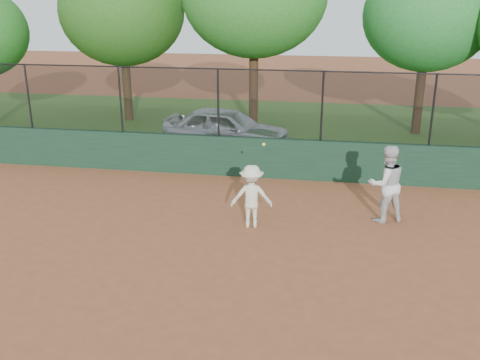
% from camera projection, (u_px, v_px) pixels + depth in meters
% --- Properties ---
extents(ground, '(80.00, 80.00, 0.00)m').
position_uv_depth(ground, '(182.00, 271.00, 10.61)').
color(ground, brown).
rests_on(ground, ground).
extents(back_wall, '(26.00, 0.20, 1.20)m').
position_uv_depth(back_wall, '(235.00, 156.00, 15.99)').
color(back_wall, '#1B3C26').
rests_on(back_wall, ground).
extents(grass_strip, '(36.00, 12.00, 0.01)m').
position_uv_depth(grass_strip, '(261.00, 129.00, 21.77)').
color(grass_strip, '#2B5119').
rests_on(grass_strip, ground).
extents(parked_car, '(4.64, 2.41, 1.51)m').
position_uv_depth(parked_car, '(227.00, 129.00, 18.55)').
color(parked_car, silver).
rests_on(parked_car, ground).
extents(player_second, '(1.11, 0.99, 1.88)m').
position_uv_depth(player_second, '(386.00, 184.00, 12.67)').
color(player_second, silver).
rests_on(player_second, ground).
extents(player_main, '(1.04, 0.75, 2.15)m').
position_uv_depth(player_main, '(252.00, 196.00, 12.41)').
color(player_main, beige).
rests_on(player_main, ground).
extents(fence_assembly, '(26.00, 0.06, 2.00)m').
position_uv_depth(fence_assembly, '(234.00, 102.00, 15.46)').
color(fence_assembly, black).
rests_on(fence_assembly, back_wall).
extents(tree_1, '(5.16, 4.69, 6.78)m').
position_uv_depth(tree_1, '(122.00, 11.00, 21.87)').
color(tree_1, '#483119').
rests_on(tree_1, ground).
extents(tree_3, '(4.75, 4.32, 6.50)m').
position_uv_depth(tree_3, '(428.00, 16.00, 19.66)').
color(tree_3, '#3D2614').
rests_on(tree_3, ground).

